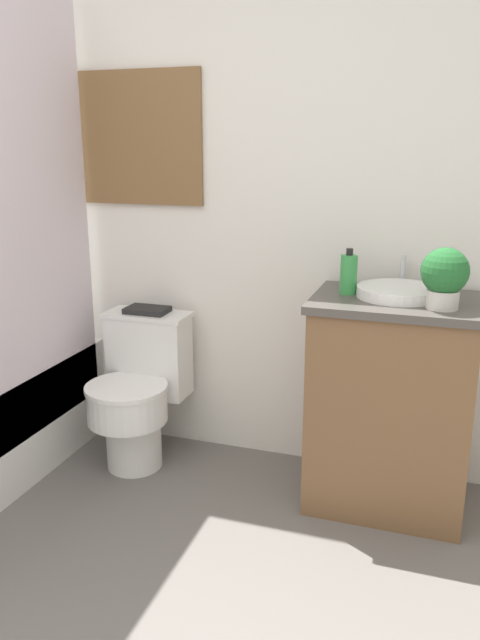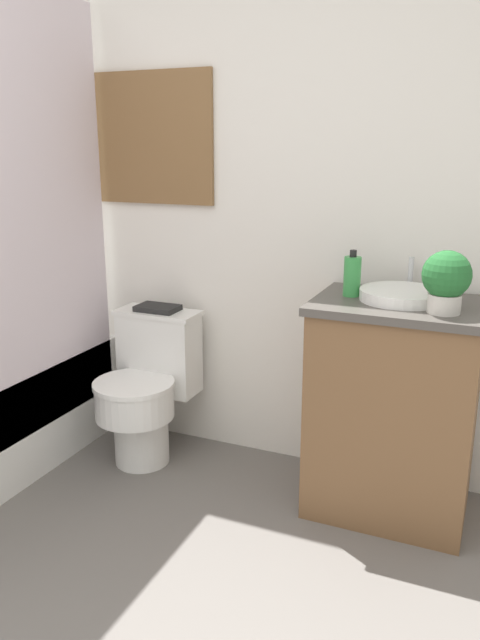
{
  "view_description": "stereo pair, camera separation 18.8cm",
  "coord_description": "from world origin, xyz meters",
  "px_view_note": "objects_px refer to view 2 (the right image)",
  "views": [
    {
      "loc": [
        0.98,
        -0.43,
        1.37
      ],
      "look_at": [
        0.28,
        1.65,
        0.76
      ],
      "focal_mm": 35.0,
      "sensor_mm": 36.0,
      "label": 1
    },
    {
      "loc": [
        1.15,
        -0.36,
        1.37
      ],
      "look_at": [
        0.28,
        1.65,
        0.76
      ],
      "focal_mm": 35.0,
      "sensor_mm": 36.0,
      "label": 2
    }
  ],
  "objects_px": {
    "sink": "(402,295)",
    "soap_bottle": "(352,276)",
    "toilet": "(147,388)",
    "book_on_tank": "(158,308)",
    "potted_plant": "(446,279)"
  },
  "relations": [
    {
      "from": "book_on_tank",
      "to": "sink",
      "type": "bearing_deg",
      "value": -4.67
    },
    {
      "from": "toilet",
      "to": "sink",
      "type": "height_order",
      "value": "sink"
    },
    {
      "from": "sink",
      "to": "book_on_tank",
      "type": "bearing_deg",
      "value": 175.33
    },
    {
      "from": "toilet",
      "to": "potted_plant",
      "type": "height_order",
      "value": "potted_plant"
    },
    {
      "from": "sink",
      "to": "soap_bottle",
      "type": "relative_size",
      "value": 1.97
    },
    {
      "from": "sink",
      "to": "soap_bottle",
      "type": "distance_m",
      "value": 0.19
    },
    {
      "from": "soap_bottle",
      "to": "toilet",
      "type": "bearing_deg",
      "value": -178.22
    },
    {
      "from": "soap_bottle",
      "to": "potted_plant",
      "type": "height_order",
      "value": "potted_plant"
    },
    {
      "from": "toilet",
      "to": "book_on_tank",
      "type": "relative_size",
      "value": 3.53
    },
    {
      "from": "potted_plant",
      "to": "soap_bottle",
      "type": "bearing_deg",
      "value": 160.81
    },
    {
      "from": "toilet",
      "to": "potted_plant",
      "type": "bearing_deg",
      "value": -4.23
    },
    {
      "from": "toilet",
      "to": "potted_plant",
      "type": "xyz_separation_m",
      "value": [
        1.23,
        -0.09,
        0.61
      ]
    },
    {
      "from": "soap_bottle",
      "to": "book_on_tank",
      "type": "distance_m",
      "value": 0.93
    },
    {
      "from": "sink",
      "to": "potted_plant",
      "type": "height_order",
      "value": "potted_plant"
    },
    {
      "from": "potted_plant",
      "to": "book_on_tank",
      "type": "relative_size",
      "value": 1.13
    }
  ]
}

